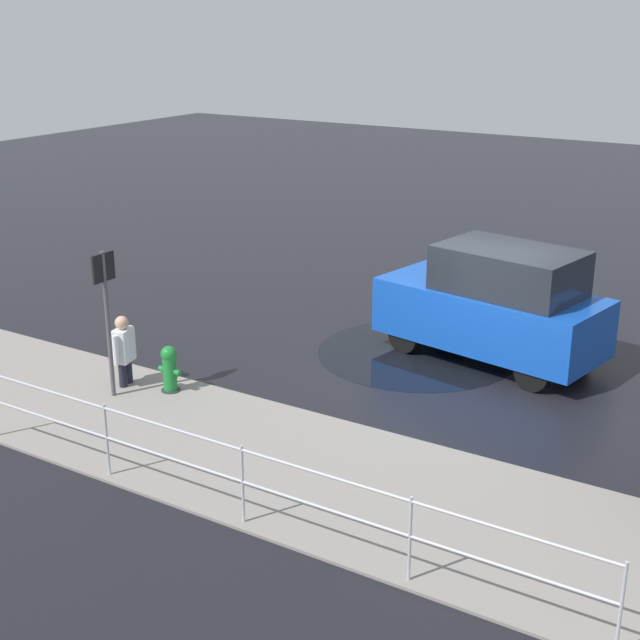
{
  "coord_description": "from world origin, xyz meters",
  "views": [
    {
      "loc": [
        -5.39,
        13.06,
        5.81
      ],
      "look_at": [
        2.06,
        1.02,
        0.9
      ],
      "focal_mm": 50.0,
      "sensor_mm": 36.0,
      "label": 1
    }
  ],
  "objects_px": {
    "fire_hydrant": "(170,370)",
    "sign_post": "(106,303)",
    "moving_hatchback": "(495,304)",
    "pedestrian": "(124,348)"
  },
  "relations": [
    {
      "from": "moving_hatchback",
      "to": "pedestrian",
      "type": "bearing_deg",
      "value": 42.72
    },
    {
      "from": "fire_hydrant",
      "to": "sign_post",
      "type": "relative_size",
      "value": 0.33
    },
    {
      "from": "fire_hydrant",
      "to": "sign_post",
      "type": "xyz_separation_m",
      "value": [
        0.65,
        0.62,
        1.18
      ]
    },
    {
      "from": "moving_hatchback",
      "to": "sign_post",
      "type": "height_order",
      "value": "sign_post"
    },
    {
      "from": "pedestrian",
      "to": "moving_hatchback",
      "type": "bearing_deg",
      "value": -137.28
    },
    {
      "from": "fire_hydrant",
      "to": "pedestrian",
      "type": "xyz_separation_m",
      "value": [
        0.79,
        0.19,
        0.28
      ]
    },
    {
      "from": "pedestrian",
      "to": "sign_post",
      "type": "xyz_separation_m",
      "value": [
        -0.13,
        0.43,
        0.9
      ]
    },
    {
      "from": "fire_hydrant",
      "to": "moving_hatchback",
      "type": "bearing_deg",
      "value": -133.29
    },
    {
      "from": "moving_hatchback",
      "to": "fire_hydrant",
      "type": "relative_size",
      "value": 5.16
    },
    {
      "from": "fire_hydrant",
      "to": "pedestrian",
      "type": "distance_m",
      "value": 0.86
    }
  ]
}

